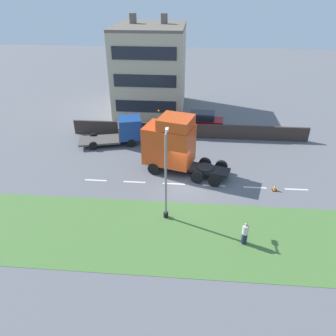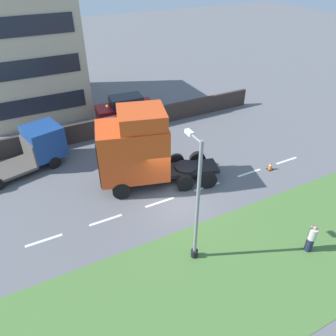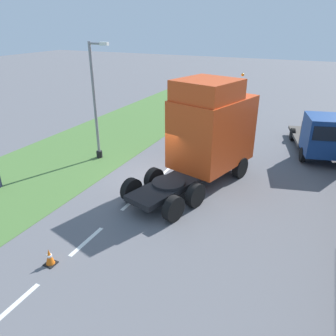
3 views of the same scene
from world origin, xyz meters
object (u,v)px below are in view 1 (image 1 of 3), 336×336
lorry_cab (172,144)px  pedestrian (245,233)px  lamp_post (166,181)px  traffic_cone_lead (275,187)px  parked_car (201,122)px  flatbed_truck (125,130)px

lorry_cab → pedestrian: lorry_cab is taller
lamp_post → lorry_cab: bearing=0.5°
lamp_post → traffic_cone_lead: lamp_post is taller
lorry_cab → lamp_post: size_ratio=1.19×
parked_car → pedestrian: 17.42m
flatbed_truck → traffic_cone_lead: flatbed_truck is taller
lorry_cab → traffic_cone_lead: 8.81m
flatbed_truck → traffic_cone_lead: bearing=46.2°
pedestrian → traffic_cone_lead: bearing=-26.7°
parked_car → traffic_cone_lead: bearing=-148.0°
pedestrian → traffic_cone_lead: pedestrian is taller
lamp_post → flatbed_truck: bearing=24.1°
lorry_cab → parked_car: 9.08m
lorry_cab → pedestrian: bearing=-133.6°
lamp_post → traffic_cone_lead: size_ratio=10.77×
lorry_cab → pedestrian: size_ratio=4.64×
parked_car → pedestrian: parked_car is taller
flatbed_truck → parked_car: (3.67, -7.47, -0.37)m
pedestrian → parked_car: bearing=8.7°
parked_car → traffic_cone_lead: parked_car is taller
lorry_cab → parked_car: bearing=-0.3°
parked_car → traffic_cone_lead: size_ratio=8.30×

